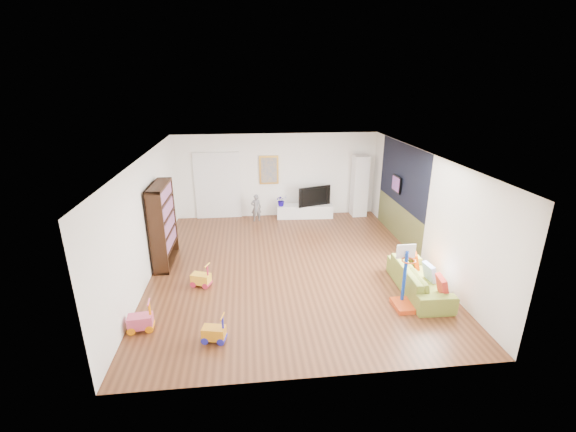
{
  "coord_description": "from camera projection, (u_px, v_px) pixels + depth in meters",
  "views": [
    {
      "loc": [
        -0.97,
        -8.38,
        4.31
      ],
      "look_at": [
        0.0,
        0.4,
        1.15
      ],
      "focal_mm": 24.0,
      "sensor_mm": 36.0,
      "label": 1
    }
  ],
  "objects": [
    {
      "name": "vase_plant",
      "position": [
        281.0,
        200.0,
        12.39
      ],
      "size": [
        0.38,
        0.35,
        0.38
      ],
      "primitive_type": "imported",
      "rotation": [
        0.0,
        0.0,
        0.17
      ],
      "color": "#170787",
      "rests_on": "media_console"
    },
    {
      "name": "wall_right",
      "position": [
        424.0,
        209.0,
        9.27
      ],
      "size": [
        0.0,
        7.5,
        2.7
      ],
      "primitive_type": "cube",
      "color": "white",
      "rests_on": "ground"
    },
    {
      "name": "artwork_right",
      "position": [
        396.0,
        184.0,
        10.7
      ],
      "size": [
        0.04,
        0.56,
        0.46
      ],
      "primitive_type": "cube",
      "color": "#7F3F8C",
      "rests_on": "wall_right"
    },
    {
      "name": "tall_cabinet",
      "position": [
        359.0,
        186.0,
        12.57
      ],
      "size": [
        0.48,
        0.48,
        2.0
      ],
      "primitive_type": "cube",
      "rotation": [
        0.0,
        0.0,
        0.02
      ],
      "color": "white",
      "rests_on": "ground"
    },
    {
      "name": "media_console",
      "position": [
        305.0,
        211.0,
        12.62
      ],
      "size": [
        1.84,
        0.55,
        0.42
      ],
      "primitive_type": "cube",
      "rotation": [
        0.0,
        0.0,
        -0.05
      ],
      "color": "white",
      "rests_on": "ground"
    },
    {
      "name": "wall_left",
      "position": [
        146.0,
        219.0,
        8.6
      ],
      "size": [
        0.0,
        7.5,
        2.7
      ],
      "primitive_type": "cube",
      "color": "white",
      "rests_on": "ground"
    },
    {
      "name": "sofa",
      "position": [
        419.0,
        279.0,
        8.17
      ],
      "size": [
        0.83,
        1.98,
        0.57
      ],
      "primitive_type": "imported",
      "rotation": [
        0.0,
        0.0,
        1.54
      ],
      "color": "olive",
      "rests_on": "ground"
    },
    {
      "name": "painting_back",
      "position": [
        269.0,
        170.0,
        12.32
      ],
      "size": [
        0.62,
        0.06,
        0.92
      ],
      "primitive_type": "cube",
      "color": "gold",
      "rests_on": "wall_back"
    },
    {
      "name": "floor",
      "position": [
        290.0,
        266.0,
        9.39
      ],
      "size": [
        6.5,
        7.5,
        0.0
      ],
      "primitive_type": "cube",
      "color": "brown",
      "rests_on": "ground"
    },
    {
      "name": "ride_on_pink",
      "position": [
        140.0,
        317.0,
        6.89
      ],
      "size": [
        0.45,
        0.31,
        0.57
      ],
      "primitive_type": "cube",
      "rotation": [
        0.0,
        0.0,
        0.1
      ],
      "color": "#D2486C",
      "rests_on": "ground"
    },
    {
      "name": "ceiling",
      "position": [
        290.0,
        156.0,
        8.48
      ],
      "size": [
        6.5,
        7.5,
        0.0
      ],
      "primitive_type": "cube",
      "color": "white",
      "rests_on": "ground"
    },
    {
      "name": "pillow_left",
      "position": [
        442.0,
        286.0,
        7.58
      ],
      "size": [
        0.15,
        0.41,
        0.4
      ],
      "primitive_type": "cube",
      "rotation": [
        0.0,
        0.0,
        -0.12
      ],
      "color": "#B42920",
      "rests_on": "sofa"
    },
    {
      "name": "pillow_right",
      "position": [
        416.0,
        260.0,
        8.66
      ],
      "size": [
        0.2,
        0.38,
        0.36
      ],
      "primitive_type": "cube",
      "rotation": [
        0.0,
        0.0,
        -0.3
      ],
      "color": "#BD3200",
      "rests_on": "sofa"
    },
    {
      "name": "basketball_hoop",
      "position": [
        408.0,
        279.0,
        7.46
      ],
      "size": [
        0.45,
        0.55,
        1.29
      ],
      "primitive_type": "cube",
      "rotation": [
        0.0,
        0.0,
        0.01
      ],
      "color": "#C23F15",
      "rests_on": "ground"
    },
    {
      "name": "bookshelf",
      "position": [
        163.0,
        225.0,
        9.23
      ],
      "size": [
        0.38,
        1.38,
        2.0
      ],
      "primitive_type": "cube",
      "rotation": [
        0.0,
        0.0,
        -0.02
      ],
      "color": "black",
      "rests_on": "ground"
    },
    {
      "name": "doorway",
      "position": [
        218.0,
        187.0,
        12.31
      ],
      "size": [
        1.45,
        0.06,
        2.1
      ],
      "primitive_type": "cube",
      "color": "white",
      "rests_on": "ground"
    },
    {
      "name": "ride_on_yellow",
      "position": [
        201.0,
        275.0,
        8.39
      ],
      "size": [
        0.47,
        0.38,
        0.54
      ],
      "primitive_type": "cube",
      "rotation": [
        0.0,
        0.0,
        -0.36
      ],
      "color": "yellow",
      "rests_on": "ground"
    },
    {
      "name": "pillow_center",
      "position": [
        429.0,
        272.0,
        8.14
      ],
      "size": [
        0.14,
        0.38,
        0.37
      ],
      "primitive_type": "cube",
      "rotation": [
        0.0,
        0.0,
        0.12
      ],
      "color": "white",
      "rests_on": "sofa"
    },
    {
      "name": "olive_wainscot",
      "position": [
        398.0,
        222.0,
        10.87
      ],
      "size": [
        0.01,
        3.2,
        1.0
      ],
      "primitive_type": "cube",
      "color": "brown",
      "rests_on": "wall_right"
    },
    {
      "name": "tv",
      "position": [
        313.0,
        195.0,
        12.46
      ],
      "size": [
        1.11,
        0.48,
        0.64
      ],
      "primitive_type": "imported",
      "rotation": [
        0.0,
        0.0,
        0.31
      ],
      "color": "black",
      "rests_on": "media_console"
    },
    {
      "name": "ride_on_orange",
      "position": [
        214.0,
        328.0,
        6.61
      ],
      "size": [
        0.43,
        0.32,
        0.52
      ],
      "primitive_type": "cube",
      "rotation": [
        0.0,
        0.0,
        -0.21
      ],
      "color": "orange",
      "rests_on": "ground"
    },
    {
      "name": "wall_front",
      "position": [
        320.0,
        301.0,
        5.43
      ],
      "size": [
        6.5,
        0.0,
        2.7
      ],
      "primitive_type": "cube",
      "color": "silver",
      "rests_on": "ground"
    },
    {
      "name": "child",
      "position": [
        256.0,
        208.0,
        12.21
      ],
      "size": [
        0.34,
        0.24,
        0.88
      ],
      "primitive_type": "imported",
      "rotation": [
        0.0,
        0.0,
        3.24
      ],
      "color": "slate",
      "rests_on": "ground"
    },
    {
      "name": "navy_accent",
      "position": [
        403.0,
        175.0,
        10.41
      ],
      "size": [
        0.01,
        3.2,
        1.7
      ],
      "primitive_type": "cube",
      "color": "black",
      "rests_on": "wall_right"
    },
    {
      "name": "wall_back",
      "position": [
        277.0,
        176.0,
        12.45
      ],
      "size": [
        6.5,
        0.0,
        2.7
      ],
      "primitive_type": "cube",
      "color": "white",
      "rests_on": "ground"
    }
  ]
}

